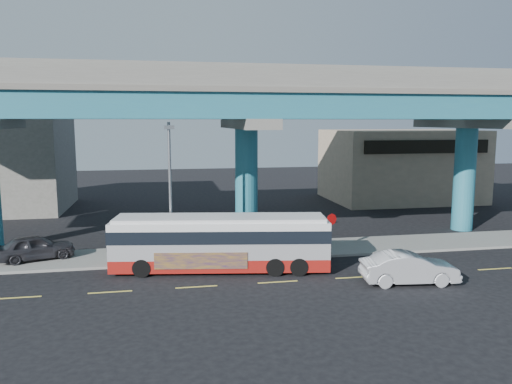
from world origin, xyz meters
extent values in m
plane|color=black|center=(0.00, 0.00, 0.00)|extent=(120.00, 120.00, 0.00)
cube|color=gray|center=(0.00, 5.50, 0.07)|extent=(70.00, 4.00, 0.15)
cube|color=#D8C64C|center=(-12.00, -0.30, 0.01)|extent=(2.00, 0.12, 0.01)
cube|color=#D8C64C|center=(-8.00, -0.30, 0.01)|extent=(2.00, 0.12, 0.01)
cube|color=#D8C64C|center=(-4.00, -0.30, 0.01)|extent=(2.00, 0.12, 0.01)
cube|color=#D8C64C|center=(0.00, -0.30, 0.01)|extent=(2.00, 0.12, 0.01)
cube|color=#D8C64C|center=(4.00, -0.30, 0.01)|extent=(2.00, 0.12, 0.01)
cube|color=#D8C64C|center=(8.00, -0.30, 0.01)|extent=(2.00, 0.12, 0.01)
cube|color=#D8C64C|center=(12.00, -0.30, 0.01)|extent=(2.00, 0.12, 0.01)
cylinder|color=#236A87|center=(0.00, 9.00, 3.70)|extent=(1.50, 1.50, 7.40)
cube|color=gray|center=(0.00, 9.00, 7.70)|extent=(2.00, 12.00, 0.60)
cube|color=gray|center=(0.00, 12.50, 8.60)|extent=(1.80, 5.00, 1.20)
cylinder|color=#236A87|center=(16.00, 9.00, 3.70)|extent=(1.50, 1.50, 7.40)
cube|color=gray|center=(16.00, 9.00, 7.70)|extent=(2.00, 12.00, 0.60)
cube|color=gray|center=(16.00, 12.50, 8.60)|extent=(1.80, 5.00, 1.20)
cube|color=#236A87|center=(0.00, 5.50, 8.70)|extent=(52.00, 5.00, 1.40)
cube|color=gray|center=(0.00, 5.50, 9.55)|extent=(52.00, 5.40, 0.30)
cube|color=gray|center=(0.00, 3.00, 10.10)|extent=(52.00, 0.25, 0.80)
cube|color=gray|center=(0.00, 8.00, 10.10)|extent=(52.00, 0.25, 0.80)
cube|color=#236A87|center=(0.00, 12.50, 9.90)|extent=(52.00, 5.00, 1.40)
cube|color=gray|center=(0.00, 12.50, 10.75)|extent=(52.00, 5.40, 0.30)
cube|color=gray|center=(0.00, 10.00, 11.30)|extent=(52.00, 0.25, 0.80)
cube|color=gray|center=(0.00, 15.00, 11.30)|extent=(52.00, 0.25, 0.80)
cube|color=tan|center=(18.00, 23.00, 3.50)|extent=(14.00, 10.00, 7.00)
cube|color=black|center=(18.00, 17.90, 5.60)|extent=(12.00, 0.25, 1.20)
cube|color=maroon|center=(-2.54, 2.20, 0.52)|extent=(11.57, 4.16, 0.66)
cube|color=#B3B2B7|center=(-2.54, 2.20, 1.56)|extent=(11.57, 4.16, 1.42)
cube|color=black|center=(-2.54, 2.20, 2.03)|extent=(11.64, 4.22, 0.66)
cube|color=silver|center=(-2.54, 2.20, 2.55)|extent=(11.57, 4.16, 0.38)
cube|color=silver|center=(-2.54, 2.20, 2.83)|extent=(11.14, 3.85, 0.19)
cube|color=black|center=(3.08, 1.30, 1.89)|extent=(0.40, 2.14, 1.13)
cube|color=black|center=(-8.16, 3.09, 1.89)|extent=(0.40, 2.14, 1.13)
cube|color=#231250|center=(-3.67, 1.13, 0.87)|extent=(4.67, 0.79, 0.85)
cylinder|color=black|center=(-6.63, 1.75, 0.47)|extent=(0.98, 0.43, 0.94)
cylinder|color=black|center=(-6.29, 3.89, 0.47)|extent=(0.98, 0.43, 0.94)
cylinder|color=black|center=(0.09, 0.68, 0.47)|extent=(0.98, 0.43, 0.94)
cylinder|color=black|center=(0.43, 2.82, 0.47)|extent=(0.98, 0.43, 0.94)
cylinder|color=black|center=(1.30, 0.49, 0.47)|extent=(0.98, 0.43, 0.94)
cylinder|color=black|center=(1.64, 2.63, 0.47)|extent=(0.98, 0.43, 0.94)
imported|color=#B9B9BE|center=(6.27, -1.65, 0.77)|extent=(2.72, 5.04, 1.53)
imported|color=#333238|center=(-12.60, 5.66, 0.85)|extent=(4.25, 5.17, 1.41)
cylinder|color=gray|center=(-5.07, 4.00, 3.99)|extent=(0.16, 0.16, 7.69)
cylinder|color=gray|center=(-5.07, 2.96, 7.63)|extent=(0.12, 2.08, 0.12)
cube|color=gray|center=(-5.07, 1.92, 7.58)|extent=(0.50, 0.70, 0.18)
cylinder|color=gray|center=(4.30, 4.20, 1.16)|extent=(0.06, 0.06, 2.02)
cylinder|color=#B20A0A|center=(4.30, 4.17, 2.13)|extent=(0.67, 0.24, 0.70)
camera|label=1|loc=(-5.42, -23.45, 7.88)|focal=35.00mm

